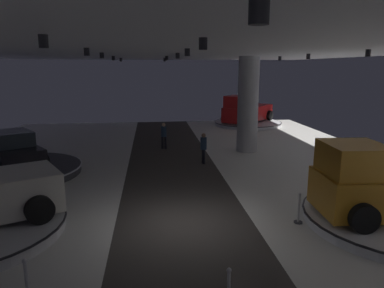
% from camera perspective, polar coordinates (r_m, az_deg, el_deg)
% --- Properties ---
extents(ground, '(24.00, 44.00, 0.06)m').
position_cam_1_polar(ground, '(11.90, -1.18, -12.41)').
color(ground, silver).
extents(ceiling_with_spotlights, '(24.00, 44.00, 0.39)m').
position_cam_1_polar(ceiling_with_spotlights, '(10.86, -1.31, 15.45)').
color(ceiling_with_spotlights, silver).
extents(column_right, '(1.20, 1.20, 5.50)m').
position_cam_1_polar(column_right, '(21.43, 8.77, 6.13)').
color(column_right, '#ADADB2').
rests_on(column_right, ground).
extents(display_platform_mid_left, '(6.09, 6.09, 0.36)m').
position_cam_1_polar(display_platform_mid_left, '(18.74, -26.16, -3.76)').
color(display_platform_mid_left, '#333338').
rests_on(display_platform_mid_left, ground).
extents(display_car_mid_left, '(3.83, 4.49, 1.71)m').
position_cam_1_polar(display_car_mid_left, '(18.50, -26.40, -1.02)').
color(display_car_mid_left, black).
rests_on(display_car_mid_left, display_platform_mid_left).
extents(display_platform_deep_right, '(5.68, 5.68, 0.30)m').
position_cam_1_polar(display_platform_deep_right, '(31.51, 8.73, 3.25)').
color(display_platform_deep_right, silver).
rests_on(display_platform_deep_right, ground).
extents(pickup_truck_deep_right, '(5.12, 5.33, 2.30)m').
position_cam_1_polar(pickup_truck_deep_right, '(31.08, 8.52, 5.12)').
color(pickup_truck_deep_right, red).
rests_on(pickup_truck_deep_right, display_platform_deep_right).
extents(visitor_walking_near, '(0.32, 0.32, 1.59)m').
position_cam_1_polar(visitor_walking_near, '(22.06, -4.44, 1.56)').
color(visitor_walking_near, black).
rests_on(visitor_walking_near, ground).
extents(visitor_walking_far, '(0.32, 0.32, 1.59)m').
position_cam_1_polar(visitor_walking_far, '(18.61, 1.82, -0.37)').
color(visitor_walking_far, black).
rests_on(visitor_walking_far, ground).
extents(stanchion_a, '(0.28, 0.28, 1.01)m').
position_cam_1_polar(stanchion_a, '(8.92, -24.47, -19.66)').
color(stanchion_a, '#333338').
rests_on(stanchion_a, ground).
extents(stanchion_b, '(0.28, 0.28, 1.01)m').
position_cam_1_polar(stanchion_b, '(12.26, 16.40, -10.17)').
color(stanchion_b, '#333338').
rests_on(stanchion_b, ground).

